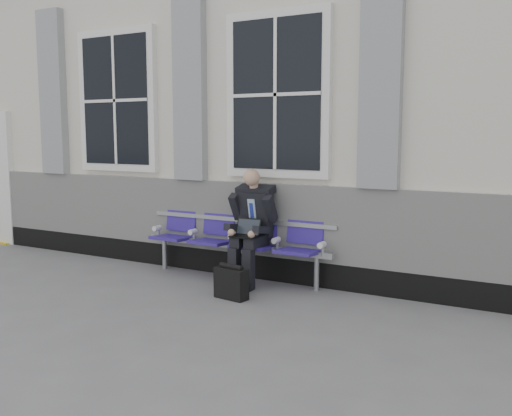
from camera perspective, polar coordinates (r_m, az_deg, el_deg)
The scene contains 5 objects.
ground at distance 6.05m, azimuth -7.36°, elevation -9.88°, with size 70.00×70.00×0.00m, color slate.
station_building at distance 8.83m, azimuth 6.04°, elevation 10.17°, with size 14.40×4.40×4.49m.
bench at distance 7.07m, azimuth -2.04°, elevation -2.69°, with size 2.60×0.47×0.91m.
businessman at distance 6.77m, azimuth -0.42°, elevation -1.42°, with size 0.55×0.74×1.38m.
briefcase at distance 6.28m, azimuth -2.49°, elevation -7.47°, with size 0.40×0.21×0.39m.
Camera 1 is at (3.46, -4.63, 1.79)m, focal length 40.00 mm.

